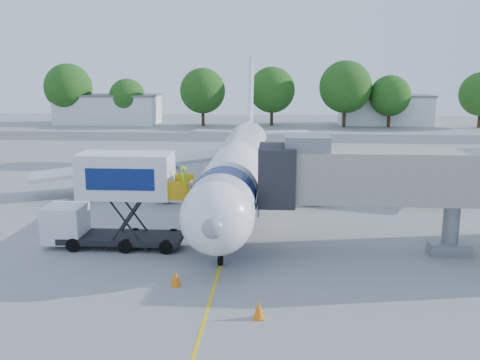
# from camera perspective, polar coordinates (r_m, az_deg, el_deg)

# --- Properties ---
(ground) EXTENTS (160.00, 160.00, 0.00)m
(ground) POSITION_cam_1_polar(r_m,az_deg,el_deg) (37.52, -0.54, -3.83)
(ground) COLOR #969693
(ground) RESTS_ON ground
(guidance_line) EXTENTS (0.15, 70.00, 0.01)m
(guidance_line) POSITION_cam_1_polar(r_m,az_deg,el_deg) (37.52, -0.54, -3.83)
(guidance_line) COLOR yellow
(guidance_line) RESTS_ON ground
(taxiway_strip) EXTENTS (120.00, 10.00, 0.01)m
(taxiway_strip) POSITION_cam_1_polar(r_m,az_deg,el_deg) (78.70, 1.91, 4.54)
(taxiway_strip) COLOR #59595B
(taxiway_strip) RESTS_ON ground
(aircraft) EXTENTS (34.17, 37.73, 11.35)m
(aircraft) POSITION_cam_1_polar(r_m,az_deg,el_deg) (40.86, -0.09, 1.73)
(aircraft) COLOR white
(aircraft) RESTS_ON ground
(jet_bridge) EXTENTS (13.90, 3.20, 6.60)m
(jet_bridge) POSITION_cam_1_polar(r_m,az_deg,el_deg) (30.01, 13.73, 0.32)
(jet_bridge) COLOR #A8A190
(jet_bridge) RESTS_ON ground
(catering_hiloader) EXTENTS (8.50, 2.44, 5.50)m
(catering_hiloader) POSITION_cam_1_polar(r_m,az_deg,el_deg) (31.30, -13.13, -2.15)
(catering_hiloader) COLOR black
(catering_hiloader) RESTS_ON ground
(ground_tug) EXTENTS (3.43, 1.88, 1.34)m
(ground_tug) POSITION_cam_1_polar(r_m,az_deg,el_deg) (19.99, -5.35, -16.56)
(ground_tug) COLOR silver
(ground_tug) RESTS_ON ground
(safety_cone_a) EXTENTS (0.49, 0.49, 0.77)m
(safety_cone_a) POSITION_cam_1_polar(r_m,az_deg,el_deg) (26.04, -6.88, -10.37)
(safety_cone_a) COLOR orange
(safety_cone_a) RESTS_ON ground
(safety_cone_b) EXTENTS (0.50, 0.50, 0.79)m
(safety_cone_b) POSITION_cam_1_polar(r_m,az_deg,el_deg) (22.76, 2.01, -13.70)
(safety_cone_b) COLOR orange
(safety_cone_b) RESTS_ON ground
(outbuilding_left) EXTENTS (18.40, 8.40, 5.30)m
(outbuilding_left) POSITION_cam_1_polar(r_m,az_deg,el_deg) (101.11, -13.87, 7.38)
(outbuilding_left) COLOR silver
(outbuilding_left) RESTS_ON ground
(outbuilding_right) EXTENTS (16.40, 7.40, 5.30)m
(outbuilding_right) POSITION_cam_1_polar(r_m,az_deg,el_deg) (100.11, 15.16, 7.27)
(outbuilding_right) COLOR silver
(outbuilding_right) RESTS_ON ground
(tree_a) EXTENTS (8.48, 8.48, 10.81)m
(tree_a) POSITION_cam_1_polar(r_m,az_deg,el_deg) (101.79, -17.86, 9.38)
(tree_a) COLOR #382314
(tree_a) RESTS_ON ground
(tree_b) EXTENTS (6.39, 6.39, 8.15)m
(tree_b) POSITION_cam_1_polar(r_m,az_deg,el_deg) (98.44, -11.94, 8.68)
(tree_b) COLOR #382314
(tree_b) RESTS_ON ground
(tree_c) EXTENTS (7.87, 7.87, 10.04)m
(tree_c) POSITION_cam_1_polar(r_m,az_deg,el_deg) (94.20, -4.00, 9.47)
(tree_c) COLOR #382314
(tree_c) RESTS_ON ground
(tree_d) EXTENTS (8.03, 8.03, 10.24)m
(tree_d) POSITION_cam_1_polar(r_m,az_deg,el_deg) (94.84, 3.43, 9.57)
(tree_d) COLOR #382314
(tree_d) RESTS_ON ground
(tree_e) EXTENTS (8.85, 8.85, 11.29)m
(tree_e) POSITION_cam_1_polar(r_m,az_deg,el_deg) (93.67, 11.18, 9.72)
(tree_e) COLOR #382314
(tree_e) RESTS_ON ground
(tree_f) EXTENTS (6.94, 6.94, 8.85)m
(tree_f) POSITION_cam_1_polar(r_m,az_deg,el_deg) (95.27, 15.71, 8.65)
(tree_f) COLOR #382314
(tree_f) RESTS_ON ground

